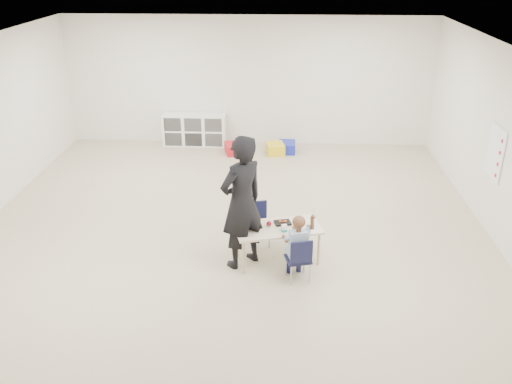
{
  "coord_description": "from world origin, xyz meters",
  "views": [
    {
      "loc": [
        0.77,
        -7.25,
        4.06
      ],
      "look_at": [
        0.41,
        -0.14,
        0.85
      ],
      "focal_mm": 38.0,
      "sensor_mm": 36.0,
      "label": 1
    }
  ],
  "objects_px": {
    "table": "(277,244)",
    "child": "(299,246)",
    "chair_near": "(298,258)",
    "cubby_shelf": "(194,130)",
    "adult": "(242,203)"
  },
  "relations": [
    {
      "from": "child",
      "to": "cubby_shelf",
      "type": "distance_m",
      "value": 5.8
    },
    {
      "from": "table",
      "to": "adult",
      "type": "relative_size",
      "value": 0.68
    },
    {
      "from": "child",
      "to": "cubby_shelf",
      "type": "xyz_separation_m",
      "value": [
        -2.21,
        5.36,
        -0.16
      ]
    },
    {
      "from": "chair_near",
      "to": "child",
      "type": "bearing_deg",
      "value": 0.0
    },
    {
      "from": "chair_near",
      "to": "adult",
      "type": "height_order",
      "value": "adult"
    },
    {
      "from": "chair_near",
      "to": "adult",
      "type": "relative_size",
      "value": 0.34
    },
    {
      "from": "chair_near",
      "to": "adult",
      "type": "xyz_separation_m",
      "value": [
        -0.77,
        0.36,
        0.62
      ]
    },
    {
      "from": "table",
      "to": "chair_near",
      "type": "height_order",
      "value": "chair_near"
    },
    {
      "from": "table",
      "to": "child",
      "type": "distance_m",
      "value": 0.59
    },
    {
      "from": "table",
      "to": "cubby_shelf",
      "type": "bearing_deg",
      "value": 96.34
    },
    {
      "from": "table",
      "to": "cubby_shelf",
      "type": "xyz_separation_m",
      "value": [
        -1.93,
        4.9,
        0.08
      ]
    },
    {
      "from": "table",
      "to": "cubby_shelf",
      "type": "distance_m",
      "value": 5.27
    },
    {
      "from": "adult",
      "to": "chair_near",
      "type": "bearing_deg",
      "value": 111.12
    },
    {
      "from": "chair_near",
      "to": "table",
      "type": "bearing_deg",
      "value": 106.24
    },
    {
      "from": "chair_near",
      "to": "cubby_shelf",
      "type": "xyz_separation_m",
      "value": [
        -2.21,
        5.36,
        0.03
      ]
    }
  ]
}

